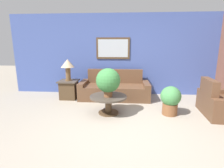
# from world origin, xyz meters

# --- Properties ---
(ground_plane) EXTENTS (20.00, 20.00, 0.00)m
(ground_plane) POSITION_xyz_m (0.00, 0.00, 0.00)
(ground_plane) COLOR gray
(wall_back) EXTENTS (7.70, 0.09, 2.60)m
(wall_back) POSITION_xyz_m (-0.01, 2.71, 1.30)
(wall_back) COLOR #42569E
(wall_back) RESTS_ON ground_plane
(couch_main) EXTENTS (2.11, 0.89, 0.86)m
(couch_main) POSITION_xyz_m (-0.38, 2.14, 0.28)
(couch_main) COLOR brown
(couch_main) RESTS_ON ground_plane
(armchair) EXTENTS (0.99, 1.16, 0.86)m
(armchair) POSITION_xyz_m (2.23, 0.96, 0.27)
(armchair) COLOR brown
(armchair) RESTS_ON ground_plane
(coffee_table) EXTENTS (0.89, 0.89, 0.44)m
(coffee_table) POSITION_xyz_m (-0.44, 0.89, 0.32)
(coffee_table) COLOR #4C3823
(coffee_table) RESTS_ON ground_plane
(side_table) EXTENTS (0.57, 0.57, 0.56)m
(side_table) POSITION_xyz_m (-1.77, 2.00, 0.29)
(side_table) COLOR #4C3823
(side_table) RESTS_ON ground_plane
(table_lamp) EXTENTS (0.40, 0.40, 0.65)m
(table_lamp) POSITION_xyz_m (-1.77, 2.00, 1.02)
(table_lamp) COLOR brown
(table_lamp) RESTS_ON side_table
(potted_plant_on_table) EXTENTS (0.56, 0.56, 0.67)m
(potted_plant_on_table) POSITION_xyz_m (-0.44, 0.84, 0.81)
(potted_plant_on_table) COLOR brown
(potted_plant_on_table) RESTS_ON coffee_table
(potted_plant_floor) EXTENTS (0.47, 0.47, 0.69)m
(potted_plant_floor) POSITION_xyz_m (1.02, 0.92, 0.38)
(potted_plant_floor) COLOR brown
(potted_plant_floor) RESTS_ON ground_plane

